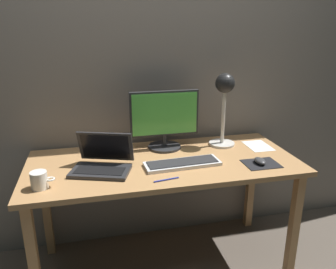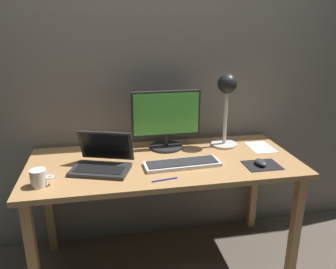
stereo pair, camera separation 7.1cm
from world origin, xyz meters
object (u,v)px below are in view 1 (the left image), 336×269
at_px(monitor, 164,118).
at_px(pen, 166,180).
at_px(keyboard_main, 182,163).
at_px(coffee_mug, 39,180).
at_px(laptop, 103,159).
at_px(desk_lamp, 224,96).
at_px(mouse, 260,161).

bearing_deg(monitor, pen, -101.43).
relative_size(monitor, keyboard_main, 0.99).
bearing_deg(coffee_mug, keyboard_main, 8.05).
height_order(keyboard_main, coffee_mug, coffee_mug).
relative_size(laptop, coffee_mug, 3.22).
bearing_deg(pen, monitor, 78.57).
distance_m(laptop, coffee_mug, 0.36).
bearing_deg(monitor, desk_lamp, -4.20).
bearing_deg(pen, laptop, 144.35).
relative_size(keyboard_main, mouse, 4.66).
relative_size(keyboard_main, laptop, 1.18).
relative_size(desk_lamp, mouse, 5.00).
bearing_deg(pen, desk_lamp, 42.26).
relative_size(laptop, pen, 2.71).
height_order(monitor, laptop, monitor).
bearing_deg(desk_lamp, pen, -137.74).
height_order(laptop, coffee_mug, laptop).
distance_m(mouse, coffee_mug, 1.21).
distance_m(coffee_mug, pen, 0.64).
relative_size(monitor, laptop, 1.17).
xyz_separation_m(laptop, coffee_mug, (-0.32, -0.17, -0.01)).
distance_m(desk_lamp, pen, 0.73).
distance_m(laptop, mouse, 0.90).
bearing_deg(laptop, desk_lamp, 15.10).
relative_size(laptop, mouse, 3.95).
height_order(monitor, keyboard_main, monitor).
relative_size(keyboard_main, coffee_mug, 3.80).
xyz_separation_m(keyboard_main, desk_lamp, (0.35, 0.27, 0.32)).
distance_m(keyboard_main, pen, 0.21).
height_order(keyboard_main, desk_lamp, desk_lamp).
distance_m(mouse, pen, 0.58).
height_order(keyboard_main, pen, keyboard_main).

